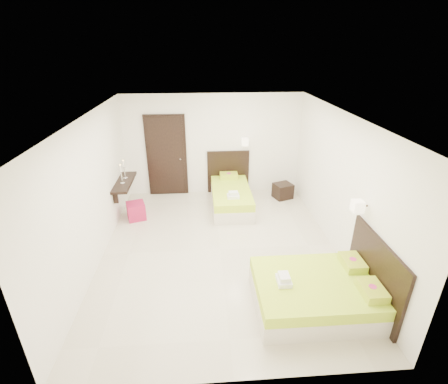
{
  "coord_description": "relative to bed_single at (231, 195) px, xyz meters",
  "views": [
    {
      "loc": [
        -0.31,
        -5.31,
        3.69
      ],
      "look_at": [
        0.1,
        0.3,
        1.1
      ],
      "focal_mm": 26.0,
      "sensor_mm": 36.0,
      "label": 1
    }
  ],
  "objects": [
    {
      "name": "floor",
      "position": [
        -0.39,
        -1.91,
        -0.28
      ],
      "size": [
        5.5,
        5.5,
        0.0
      ],
      "primitive_type": "plane",
      "color": "beige",
      "rests_on": "ground"
    },
    {
      "name": "bed_single",
      "position": [
        0.0,
        0.0,
        0.0
      ],
      "size": [
        1.1,
        1.84,
        1.52
      ],
      "color": "beige",
      "rests_on": "ground"
    },
    {
      "name": "bed_double",
      "position": [
        1.03,
        -3.51,
        -0.01
      ],
      "size": [
        1.81,
        1.54,
        1.5
      ],
      "color": "beige",
      "rests_on": "ground"
    },
    {
      "name": "nightstand",
      "position": [
        1.39,
        0.32,
        -0.08
      ],
      "size": [
        0.54,
        0.52,
        0.39
      ],
      "primitive_type": "cube",
      "rotation": [
        0.0,
        0.0,
        0.35
      ],
      "color": "black",
      "rests_on": "ground"
    },
    {
      "name": "ottoman",
      "position": [
        -2.23,
        -0.53,
        -0.08
      ],
      "size": [
        0.49,
        0.49,
        0.39
      ],
      "primitive_type": "cube",
      "rotation": [
        0.0,
        0.0,
        0.31
      ],
      "color": "#9F153E",
      "rests_on": "ground"
    },
    {
      "name": "door",
      "position": [
        -1.59,
        0.79,
        0.77
      ],
      "size": [
        1.02,
        0.15,
        2.14
      ],
      "color": "black",
      "rests_on": "ground"
    },
    {
      "name": "console_shelf",
      "position": [
        -2.47,
        -0.31,
        0.54
      ],
      "size": [
        0.35,
        1.2,
        0.78
      ],
      "color": "black",
      "rests_on": "ground"
    }
  ]
}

